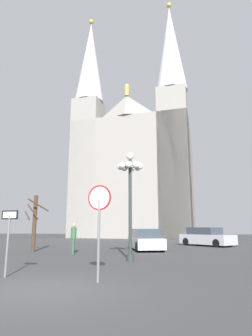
% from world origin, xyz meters
% --- Properties ---
extents(ground_plane, '(120.00, 120.00, 0.00)m').
position_xyz_m(ground_plane, '(0.00, 0.00, 0.00)').
color(ground_plane, '#424244').
extents(cathedral, '(19.21, 13.26, 37.23)m').
position_xyz_m(cathedral, '(-2.23, 36.66, 11.99)').
color(cathedral, gray).
rests_on(cathedral, ground).
extents(stop_sign, '(0.75, 0.21, 2.80)m').
position_xyz_m(stop_sign, '(1.23, 1.20, 1.96)').
color(stop_sign, slate).
rests_on(stop_sign, ground).
extents(one_way_arrow_sign, '(0.60, 0.10, 2.08)m').
position_xyz_m(one_way_arrow_sign, '(-1.85, 1.56, 1.34)').
color(one_way_arrow_sign, slate).
rests_on(one_way_arrow_sign, ground).
extents(street_lamp, '(1.29, 1.29, 5.21)m').
position_xyz_m(street_lamp, '(1.44, 6.55, 3.71)').
color(street_lamp, '#2D3833').
rests_on(street_lamp, ground).
extents(bare_tree, '(1.73, 1.11, 3.61)m').
position_xyz_m(bare_tree, '(-5.41, 10.59, 1.90)').
color(bare_tree, '#473323').
rests_on(bare_tree, ground).
extents(parked_car_near_white, '(2.94, 4.70, 1.44)m').
position_xyz_m(parked_car_near_white, '(1.62, 13.03, 0.67)').
color(parked_car_near_white, silver).
rests_on(parked_car_near_white, ground).
extents(parked_car_far_silver, '(4.57, 4.53, 1.53)m').
position_xyz_m(parked_car_far_silver, '(6.31, 18.40, 0.72)').
color(parked_car_far_silver, '#B7B7BC').
rests_on(parked_car_far_silver, ground).
extents(pedestrian_walking, '(0.32, 0.32, 1.76)m').
position_xyz_m(pedestrian_walking, '(-2.29, 9.33, 1.07)').
color(pedestrian_walking, '#33663F').
rests_on(pedestrian_walking, ground).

